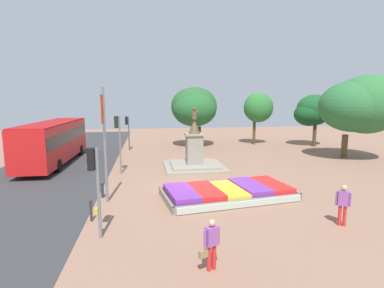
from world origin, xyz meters
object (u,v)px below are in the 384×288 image
Objects in this scene: traffic_light_mid_block at (118,134)px; banner_pole at (105,142)px; traffic_light_near_crossing at (95,177)px; pedestrian_with_handbag at (211,242)px; kerb_bollard_south at (91,210)px; city_bus at (54,140)px; pedestrian_near_planter at (343,202)px; kerb_bollard_mid_a at (102,189)px; statue_monument at (194,156)px; flower_planter at (228,192)px; traffic_light_far_corner at (128,127)px.

banner_pole reaches higher than traffic_light_mid_block.
traffic_light_near_crossing reaches higher than pedestrian_with_handbag.
traffic_light_mid_block is 8.45m from kerb_bollard_south.
city_bus is 6.45× the size of pedestrian_near_planter.
city_bus reaches higher than kerb_bollard_mid_a.
statue_monument is at bearing 63.76° from traffic_light_near_crossing.
pedestrian_near_planter is (9.78, -4.32, -2.02)m from banner_pole.
flower_planter is 1.80× the size of traffic_light_mid_block.
city_bus reaches higher than pedestrian_with_handbag.
traffic_light_far_corner is 2.12× the size of pedestrian_with_handbag.
traffic_light_far_corner is (-5.35, 8.46, 1.47)m from statue_monument.
statue_monument is 10.12m from traffic_light_far_corner.
traffic_light_near_crossing reaches higher than flower_planter.
pedestrian_near_planter is (3.63, -4.09, 0.71)m from flower_planter.
traffic_light_far_corner is 1.98× the size of pedestrian_near_planter.
traffic_light_mid_block is at bearing -37.83° from city_bus.
banner_pole is 2.68m from kerb_bollard_mid_a.
kerb_bollard_mid_a is (-5.80, -6.09, -0.46)m from statue_monument.
city_bus is 10.57m from kerb_bollard_mid_a.
banner_pole is at bearing 120.11° from pedestrian_with_handbag.
city_bus is at bearing -135.40° from traffic_light_far_corner.
city_bus is (-5.27, 9.95, -1.11)m from banner_pole.
traffic_light_far_corner is at bearing 111.27° from flower_planter.
banner_pole is at bearing 156.18° from pedestrian_near_planter.
pedestrian_with_handbag is at bearing -61.21° from city_bus.
traffic_light_near_crossing is 14.96m from city_bus.
statue_monument is 4.78× the size of kerb_bollard_south.
traffic_light_near_crossing is 4.80m from pedestrian_with_handbag.
city_bus is 20.76m from pedestrian_near_planter.
banner_pole is at bearing -90.98° from traffic_light_mid_block.
statue_monument is at bearing -16.32° from city_bus.
city_bus is at bearing 118.18° from kerb_bollard_mid_a.
kerb_bollard_south is at bearing -68.20° from city_bus.
kerb_bollard_south is (-4.21, 4.32, -0.40)m from pedestrian_with_handbag.
statue_monument is 0.41× the size of city_bus.
city_bus is (-5.39, -5.32, -0.48)m from traffic_light_far_corner.
pedestrian_near_planter reaches higher than flower_planter.
statue_monument is (-0.68, 7.04, 0.64)m from flower_planter.
kerb_bollard_south is (-10.13, 1.97, -0.49)m from pedestrian_near_planter.
city_bus reaches higher than kerb_bollard_south.
traffic_light_mid_block is at bearing -169.23° from statue_monument.
statue_monument reaches higher than pedestrian_near_planter.
kerb_bollard_south is 3.07m from kerb_bollard_mid_a.
traffic_light_far_corner is 17.72m from kerb_bollard_south.
kerb_bollard_mid_a is at bearing -91.75° from traffic_light_far_corner.
traffic_light_mid_block is 9.49m from traffic_light_far_corner.
pedestrian_with_handbag is at bearing -80.32° from traffic_light_far_corner.
flower_planter is 5.52m from pedestrian_near_planter.
kerb_bollard_mid_a is (-0.45, -14.55, -1.93)m from traffic_light_far_corner.
traffic_light_far_corner is at bearing 90.09° from traffic_light_near_crossing.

